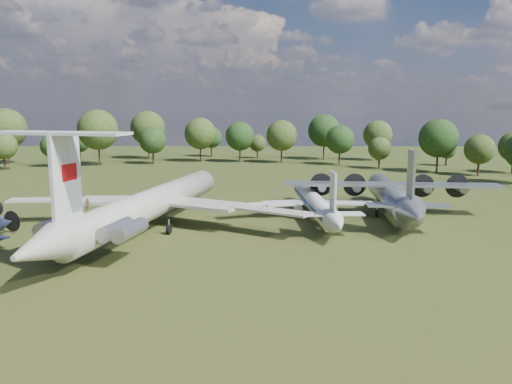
# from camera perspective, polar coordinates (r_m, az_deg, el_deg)

# --- Properties ---
(ground) EXTENTS (300.00, 300.00, 0.00)m
(ground) POSITION_cam_1_polar(r_m,az_deg,el_deg) (73.46, -9.37, -3.94)
(ground) COLOR #1F3A13
(ground) RESTS_ON ground
(il62_airliner) EXTENTS (57.14, 67.43, 5.78)m
(il62_airliner) POSITION_cam_1_polar(r_m,az_deg,el_deg) (72.10, -11.75, -1.92)
(il62_airliner) COLOR #B4B4B0
(il62_airliner) RESTS_ON ground
(tu104_jet) EXTENTS (30.82, 39.49, 3.75)m
(tu104_jet) POSITION_cam_1_polar(r_m,az_deg,el_deg) (78.69, 6.72, -1.57)
(tu104_jet) COLOR silver
(tu104_jet) RESTS_ON ground
(an12_transport) EXTENTS (36.86, 40.57, 5.02)m
(an12_transport) POSITION_cam_1_polar(r_m,az_deg,el_deg) (82.26, 15.25, -0.90)
(an12_transport) COLOR #A4A6AB
(an12_transport) RESTS_ON ground
(person_on_il62) EXTENTS (0.62, 0.44, 1.59)m
(person_on_il62) POSITION_cam_1_polar(r_m,az_deg,el_deg) (57.44, -18.68, -1.44)
(person_on_il62) COLOR olive
(person_on_il62) RESTS_ON il62_airliner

